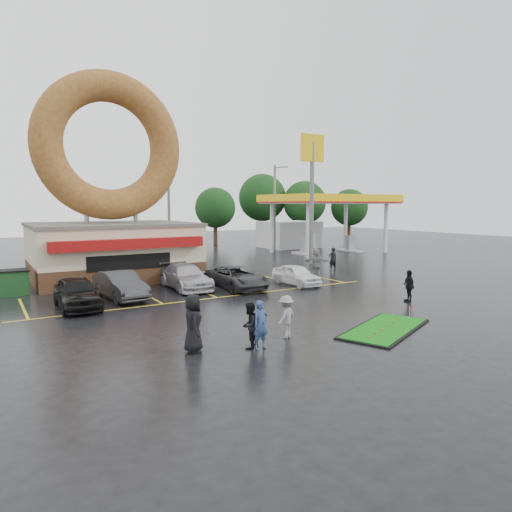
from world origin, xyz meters
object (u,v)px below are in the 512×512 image
car_grey (236,278)px  person_cameraman (409,286)px  shell_sign (312,174)px  car_white (296,275)px  donut_shop (112,211)px  streetlight_right (275,206)px  streetlight_mid (169,206)px  car_silver (186,277)px  person_blue (261,325)px  dumpster (10,283)px  car_dgrey (120,285)px  putting_green (385,328)px  gas_station (311,216)px  car_black (77,293)px

car_grey → person_cameraman: bearing=-56.0°
shell_sign → car_white: shell_sign is taller
person_cameraman → car_grey: bearing=-120.7°
donut_shop → streetlight_right: (19.00, 8.95, 0.32)m
streetlight_mid → car_silver: 15.46m
car_grey → person_blue: person_blue is taller
donut_shop → dumpster: (-6.29, -3.07, -3.81)m
streetlight_right → car_dgrey: size_ratio=2.04×
car_white → car_dgrey: bearing=171.1°
putting_green → gas_station: bearing=57.2°
car_dgrey → car_silver: size_ratio=0.90×
streetlight_right → person_blue: bearing=-124.5°
car_grey → person_cameraman: (5.71, -7.69, 0.16)m
shell_sign → donut_shop: bearing=176.5°
person_blue → person_cameraman: bearing=8.6°
shell_sign → dumpster: 23.38m
car_dgrey → gas_station: bearing=25.5°
car_dgrey → person_cameraman: bearing=-40.4°
car_silver → putting_green: 12.74m
car_silver → streetlight_right: bearing=44.9°
car_white → car_silver: bearing=158.6°
streetlight_right → car_grey: streetlight_right is taller
gas_station → streetlight_right: streetlight_right is taller
car_silver → car_white: (6.31, -2.29, -0.09)m
person_blue → car_silver: bearing=74.3°
car_silver → putting_green: car_silver is taller
streetlight_mid → person_blue: bearing=-104.2°
gas_station → person_cameraman: (-12.19, -23.50, -2.89)m
shell_sign → person_blue: bearing=-132.3°
dumpster → donut_shop: bearing=28.0°
car_black → dumpster: 5.84m
gas_station → streetlight_mid: streetlight_mid is taller
gas_station → car_dgrey: size_ratio=3.10×
person_blue → putting_green: person_blue is taller
gas_station → car_black: bearing=-148.7°
dumpster → car_silver: bearing=-18.0°
streetlight_right → dumpster: size_ratio=5.00×
streetlight_right → putting_green: size_ratio=1.71×
car_dgrey → person_blue: person_blue is taller
car_silver → car_white: 6.71m
streetlight_right → streetlight_mid: bearing=-175.2°
streetlight_right → person_cameraman: size_ratio=5.53×
car_white → dumpster: dumpster is taller
car_dgrey → putting_green: (7.32, -11.34, -0.69)m
shell_sign → dumpster: bearing=-174.6°
donut_shop → car_silver: (2.58, -6.30, -3.75)m
shell_sign → person_cameraman: bearing=-109.6°
streetlight_mid → car_silver: (-4.42, -14.24, -4.07)m
donut_shop → car_dgrey: bearing=-101.4°
shell_sign → car_dgrey: size_ratio=2.41×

